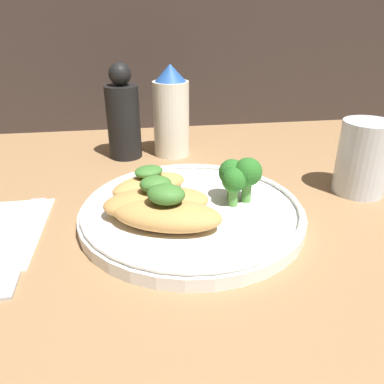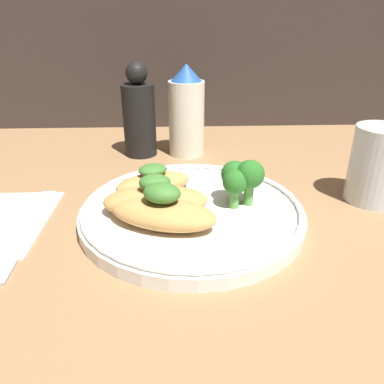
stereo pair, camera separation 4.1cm
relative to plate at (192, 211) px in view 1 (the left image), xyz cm
name	(u,v)px [view 1 (the left image)]	position (x,y,z in cm)	size (l,w,h in cm)	color
ground_plane	(192,223)	(0.00, 0.00, -1.49)	(180.00, 180.00, 1.00)	#936D47
plate	(192,211)	(0.00, 0.00, 0.00)	(25.08, 25.08, 2.00)	white
grilled_meat_front	(167,212)	(-3.13, -3.60, 2.06)	(12.45, 8.80, 4.66)	tan
grilled_meat_middle	(156,201)	(-3.98, -0.78, 1.96)	(11.42, 6.02, 4.43)	tan
grilled_meat_back	(149,184)	(-4.50, 4.26, 1.78)	(10.21, 7.57, 3.60)	tan
broccoli_bunch	(239,175)	(5.47, 0.88, 3.67)	(4.74, 4.38, 5.33)	#569942
sauce_bottle	(172,113)	(0.15, 21.85, 5.85)	(5.67, 5.67, 14.29)	silver
pepper_grinder	(123,117)	(-7.51, 21.85, 5.47)	(5.16, 5.16, 14.63)	black
drinking_glass	(363,158)	(22.52, 3.95, 3.68)	(6.49, 6.49, 9.34)	silver
fork	(23,238)	(-17.87, -1.75, -0.69)	(2.56, 18.49, 0.60)	#B2B2B7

